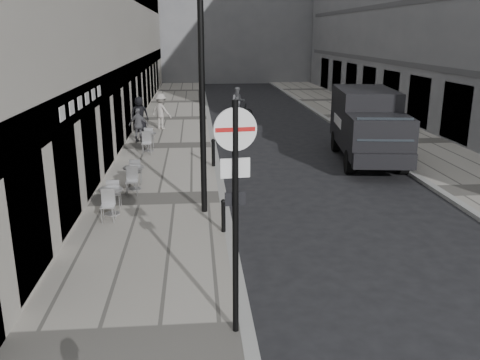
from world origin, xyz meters
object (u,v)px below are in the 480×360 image
(panel_van, at_px, (367,122))
(lamppost, at_px, (202,85))
(sign_post, at_px, (235,190))
(cyclist, at_px, (238,106))

(panel_van, bearing_deg, lamppost, -130.63)
(sign_post, relative_size, lamppost, 0.62)
(cyclist, bearing_deg, sign_post, -96.31)
(lamppost, height_order, cyclist, lamppost)
(sign_post, relative_size, cyclist, 2.06)
(lamppost, bearing_deg, cyclist, 81.93)
(cyclist, bearing_deg, lamppost, -99.42)
(sign_post, height_order, cyclist, sign_post)
(panel_van, relative_size, cyclist, 3.26)
(lamppost, xyz_separation_m, panel_van, (6.63, 5.90, -2.06))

